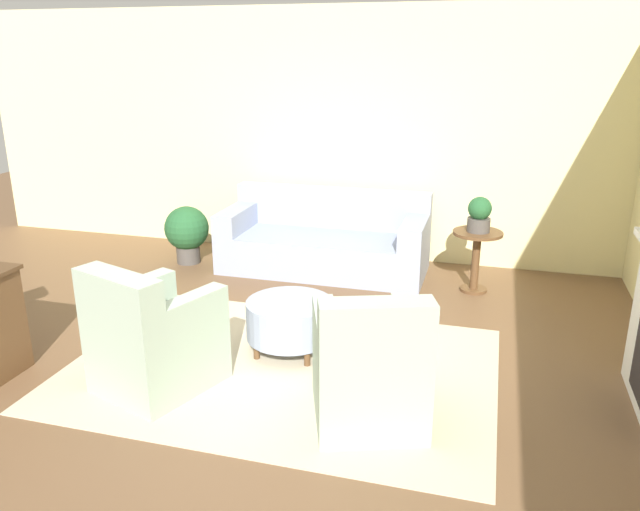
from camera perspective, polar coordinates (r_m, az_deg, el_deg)
ground_plane at (r=4.86m, az=-3.53°, el=-10.25°), size 16.00×16.00×0.00m
wall_back at (r=7.18m, az=4.14°, el=10.84°), size 9.78×0.12×2.80m
rug at (r=4.86m, az=-3.53°, el=-10.20°), size 3.20×2.25×0.01m
couch at (r=6.88m, az=0.47°, el=1.21°), size 2.22×0.94×0.85m
armchair_left at (r=4.59m, az=-15.08°, el=-7.48°), size 0.90×0.95×0.93m
armchair_right at (r=4.07m, az=4.53°, el=-10.33°), size 0.90×0.95×0.93m
ottoman_table at (r=4.99m, az=-2.79°, el=-5.85°), size 0.69×0.69×0.42m
side_table at (r=6.39m, az=14.10°, el=0.39°), size 0.49×0.49×0.62m
potted_plant_on_side_table at (r=6.28m, az=14.37°, el=3.66°), size 0.23×0.23×0.35m
potted_plant_floor at (r=7.23m, az=-12.08°, el=2.22°), size 0.50×0.50×0.66m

